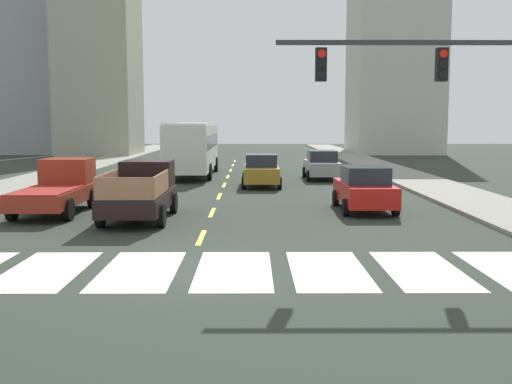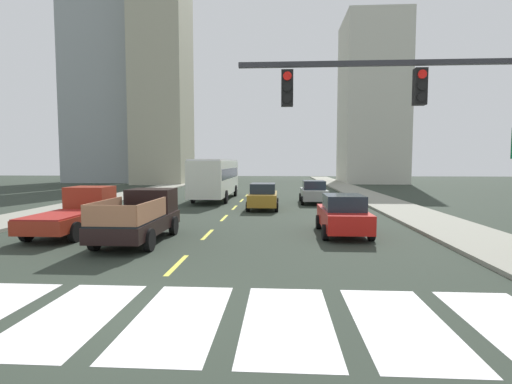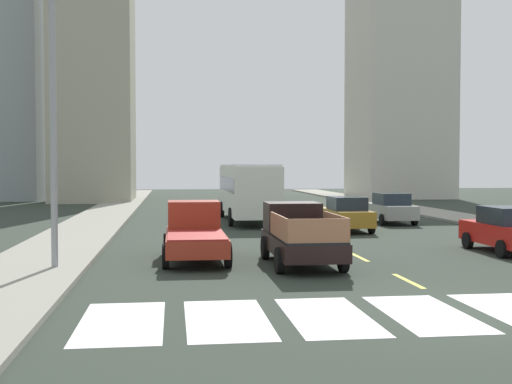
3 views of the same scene
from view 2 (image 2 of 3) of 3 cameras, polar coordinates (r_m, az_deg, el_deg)
The scene contains 25 objects.
ground_plane at distance 8.68m, azimuth -18.53°, elevation -16.83°, with size 160.00×160.00×0.00m, color #2A332A.
sidewalk_right at distance 26.82m, azimuth 20.44°, elevation -2.39°, with size 3.42×110.00×0.15m, color gray.
sidewalk_left at distance 29.24m, azimuth -25.15°, elevation -1.99°, with size 3.42×110.00×0.15m, color gray.
crosswalk_stripe_3 at distance 9.12m, azimuth -25.13°, elevation -15.93°, with size 1.73×3.85×0.01m, color silver.
crosswalk_stripe_4 at distance 8.35m, azimuth -11.25°, elevation -17.52°, with size 1.73×3.85×0.01m, color silver.
crosswalk_stripe_5 at distance 8.10m, azimuth 4.60°, elevation -18.15°, with size 1.73×3.85×0.01m, color silver.
crosswalk_stripe_6 at distance 8.43m, azimuth 20.29°, elevation -17.50°, with size 1.73×3.85×0.01m, color silver.
lane_dash_0 at distance 12.29m, azimuth -11.41°, elevation -10.33°, with size 0.16×2.40×0.01m, color #D8D342.
lane_dash_1 at distance 17.06m, azimuth -7.06°, elevation -6.14°, with size 0.16×2.40×0.01m, color #D8D342.
lane_dash_2 at distance 21.93m, azimuth -4.66°, elevation -3.78°, with size 0.16×2.40×0.01m, color #D8D342.
lane_dash_3 at distance 26.84m, azimuth -3.14°, elevation -2.27°, with size 0.16×2.40×0.01m, color #D8D342.
lane_dash_4 at distance 31.79m, azimuth -2.09°, elevation -1.23°, with size 0.16×2.40×0.01m, color #D8D342.
lane_dash_5 at distance 36.75m, azimuth -1.33°, elevation -0.47°, with size 0.16×2.40×0.01m, color #D8D342.
lane_dash_6 at distance 41.71m, azimuth -0.75°, elevation 0.11°, with size 0.16×2.40×0.01m, color #D8D342.
lane_dash_7 at distance 46.69m, azimuth -0.29°, elevation 0.56°, with size 0.16×2.40×0.01m, color #D8D342.
pickup_stakebed at distance 16.29m, azimuth -16.30°, elevation -3.45°, with size 2.18×5.20×1.96m.
pickup_dark at distance 18.97m, azimuth -24.53°, elevation -2.64°, with size 2.18×5.20×1.96m.
city_bus at distance 32.51m, azimuth -5.88°, elevation 2.32°, with size 2.72×10.80×3.32m.
sedan_near_left at distance 29.83m, azimuth 8.39°, elevation 0.01°, with size 2.02×4.40×1.72m.
sedan_far at distance 17.22m, azimuth 12.55°, elevation -3.22°, with size 2.02×4.40×1.72m.
sedan_near_right at distance 25.76m, azimuth 1.03°, elevation -0.63°, with size 2.02×4.40×1.72m.
traffic_signal_gantry at distance 10.43m, azimuth 28.09°, elevation 9.62°, with size 7.78×0.27×6.00m.
tower_tall_centre at distance 62.19m, azimuth -13.67°, elevation 24.57°, with size 7.16×8.56×49.40m, color #9F9D85.
block_mid_left at distance 62.42m, azimuth 16.54°, elevation 12.47°, with size 8.85×10.16×24.18m, color beige.
block_mid_right at distance 67.80m, azimuth -21.01°, elevation 15.12°, with size 10.51×9.47×32.17m, color #8E9798.
Camera 2 is at (3.11, -7.48, 3.11)m, focal length 27.48 mm.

